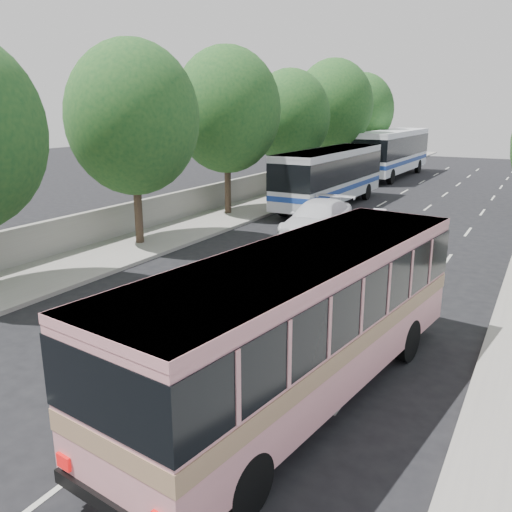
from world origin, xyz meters
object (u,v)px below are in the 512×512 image
Objects in this scene: pink_taxi at (379,229)px; tour_coach_rear at (393,149)px; pink_bus at (304,309)px; tour_coach_front at (331,173)px; white_pickup at (318,219)px.

tour_coach_rear reaches higher than pink_taxi.
tour_coach_rear is (-8.44, 38.94, 0.42)m from pink_bus.
tour_coach_front is 16.87m from tour_coach_rear.
pink_taxi is 10.01m from tour_coach_front.
pink_bus is 0.77× the size of tour_coach_rear.
tour_coach_rear reaches higher than tour_coach_front.
pink_taxi is at bearing 107.43° from pink_bus.
pink_bus is 2.37× the size of pink_taxi.
tour_coach_front is at bearing 104.08° from white_pickup.
pink_bus is 0.88× the size of tour_coach_front.
pink_taxi is 0.37× the size of tour_coach_front.
tour_coach_front reaches higher than pink_bus.
pink_bus is 1.79× the size of white_pickup.
pink_taxi is at bearing -55.17° from tour_coach_front.
tour_coach_rear is (-0.58, 16.86, 0.31)m from tour_coach_front.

